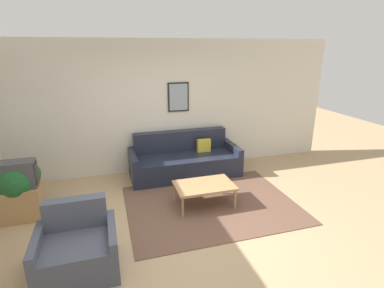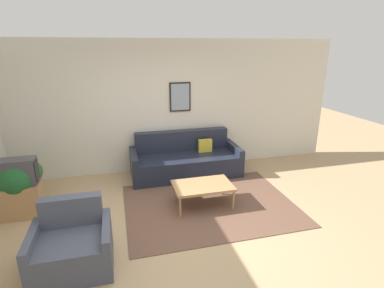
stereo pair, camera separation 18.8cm
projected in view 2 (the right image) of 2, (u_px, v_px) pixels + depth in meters
The scene contains 10 objects.
ground_plane at pixel (181, 233), 4.29m from camera, with size 16.00×16.00×0.00m, color tan.
area_rug at pixel (210, 205), 5.05m from camera, with size 2.79×2.11×0.01m.
wall_back at pixel (154, 107), 6.16m from camera, with size 8.00×0.09×2.70m.
couch at pixel (185, 161), 6.19m from camera, with size 2.21×0.90×0.86m.
coffee_table at pixel (203, 186), 4.93m from camera, with size 0.97×0.61×0.38m.
tv_stand at pixel (19, 200), 4.67m from camera, with size 0.69×0.41×0.52m.
tv at pixel (13, 173), 4.53m from camera, with size 0.66×0.28×0.42m.
armchair at pixel (72, 247), 3.57m from camera, with size 0.91×0.76×0.81m.
potted_plant_tall at pixel (18, 181), 4.60m from camera, with size 0.57×0.57×0.90m.
potted_plant_by_window at pixel (30, 175), 5.18m from camera, with size 0.41×0.41×0.69m.
Camera 2 is at (-0.78, -3.60, 2.55)m, focal length 28.00 mm.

